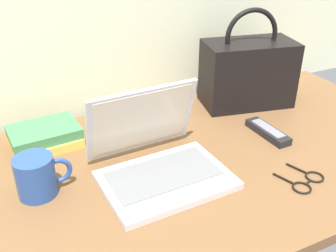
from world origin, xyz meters
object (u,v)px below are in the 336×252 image
Objects in this scene: coffee_mug at (37,176)px; remote_control_near at (268,132)px; handbag at (248,72)px; eyeglasses at (307,181)px; book_stack at (45,136)px; laptop at (157,158)px.

remote_control_near is at bearing -1.20° from coffee_mug.
coffee_mug is 0.40× the size of handbag.
remote_control_near is 1.27× the size of eyeglasses.
handbag is (0.74, 0.20, 0.06)m from coffee_mug.
book_stack is (0.05, 0.22, -0.02)m from coffee_mug.
handbag is at bearing 71.69° from remote_control_near.
coffee_mug is (-0.29, 0.05, 0.01)m from laptop.
eyeglasses is at bearing -22.16° from coffee_mug.
laptop is at bearing 148.03° from eyeglasses.
remote_control_near is at bearing -21.22° from book_stack.
coffee_mug is at bearing -164.61° from handbag.
book_stack is (-0.23, 0.27, -0.02)m from laptop.
book_stack is at bearing 139.50° from eyeglasses.
coffee_mug is 0.82× the size of remote_control_near.
coffee_mug is at bearing 170.53° from laptop.
eyeglasses is (0.61, -0.25, -0.05)m from coffee_mug.
remote_control_near is at bearing 75.07° from eyeglasses.
coffee_mug reaches higher than remote_control_near.
laptop reaches higher than eyeglasses.
remote_control_near is at bearing -108.31° from handbag.
handbag reaches higher than eyeglasses.
coffee_mug reaches higher than eyeglasses.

